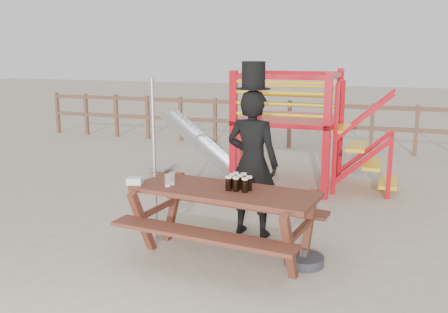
# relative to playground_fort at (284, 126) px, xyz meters

# --- Properties ---
(ground) EXTENTS (60.00, 60.00, 0.00)m
(ground) POSITION_rel_playground_fort_xyz_m (-0.12, -3.58, -1.07)
(ground) COLOR #BFAE95
(ground) RESTS_ON ground
(back_fence) EXTENTS (15.09, 0.09, 1.20)m
(back_fence) POSITION_rel_playground_fort_xyz_m (-0.12, 3.42, -0.34)
(back_fence) COLOR brown
(back_fence) RESTS_ON ground
(playground_fort) EXTENTS (4.71, 1.84, 2.10)m
(playground_fort) POSITION_rel_playground_fort_xyz_m (0.00, 0.00, 0.00)
(playground_fort) COLOR red
(playground_fort) RESTS_ON ground
(picnic_table) EXTENTS (2.33, 1.74, 0.84)m
(picnic_table) POSITION_rel_playground_fort_xyz_m (0.09, -3.57, -0.54)
(picnic_table) COLOR brown
(picnic_table) RESTS_ON ground
(man_with_hat) EXTENTS (0.77, 0.56, 2.30)m
(man_with_hat) POSITION_rel_playground_fort_xyz_m (0.18, -2.73, -0.04)
(man_with_hat) COLOR black
(man_with_hat) RESTS_ON ground
(metal_pole) EXTENTS (0.05, 0.05, 2.10)m
(metal_pole) POSITION_rel_playground_fort_xyz_m (-0.96, -3.31, -0.02)
(metal_pole) COLOR #B2B2B7
(metal_pole) RESTS_ON ground
(parasol_base) EXTENTS (0.46, 0.46, 0.19)m
(parasol_base) POSITION_rel_playground_fort_xyz_m (1.04, -3.49, -1.02)
(parasol_base) COLOR #313236
(parasol_base) RESTS_ON ground
(paper_bag) EXTENTS (0.21, 0.18, 0.08)m
(paper_bag) POSITION_rel_playground_fort_xyz_m (-1.01, -3.72, -0.19)
(paper_bag) COLOR white
(paper_bag) RESTS_ON picnic_table
(stout_pints) EXTENTS (0.30, 0.28, 0.17)m
(stout_pints) POSITION_rel_playground_fort_xyz_m (0.25, -3.52, -0.14)
(stout_pints) COLOR black
(stout_pints) RESTS_ON picnic_table
(empty_glasses) EXTENTS (0.09, 0.15, 0.15)m
(empty_glasses) POSITION_rel_playground_fort_xyz_m (-0.58, -3.64, -0.16)
(empty_glasses) COLOR silver
(empty_glasses) RESTS_ON picnic_table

